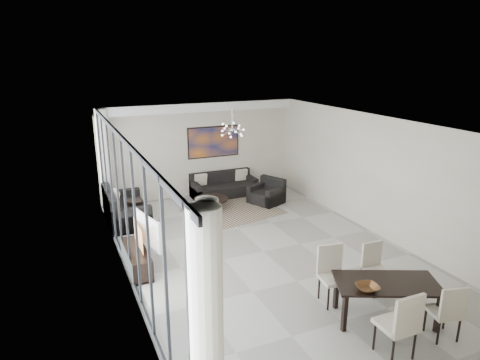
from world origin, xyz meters
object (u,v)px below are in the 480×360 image
coffee_table (211,203)px  television (142,232)px  dining_table (387,287)px  sofa_main (223,188)px  tv_console (137,259)px

coffee_table → television: size_ratio=0.84×
coffee_table → dining_table: bearing=-82.4°
sofa_main → dining_table: (0.03, -7.17, 0.36)m
coffee_table → dining_table: size_ratio=0.52×
coffee_table → television: 3.64m
coffee_table → dining_table: dining_table is taller
coffee_table → tv_console: bearing=-134.3°
coffee_table → television: bearing=-133.1°
sofa_main → tv_console: (-3.41, -3.72, -0.02)m
sofa_main → dining_table: size_ratio=1.08×
dining_table → sofa_main: bearing=90.2°
sofa_main → tv_console: 5.05m
television → dining_table: size_ratio=0.62×
sofa_main → coffee_table: bearing=-127.4°
tv_console → dining_table: (3.44, -3.44, 0.38)m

